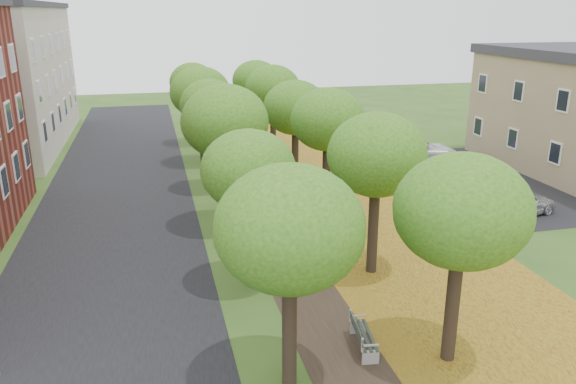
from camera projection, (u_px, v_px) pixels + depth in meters
ground at (364, 371)px, 15.96m from camera, size 120.00×120.00×0.00m
street_asphalt at (115, 215)px, 28.12m from camera, size 8.00×70.00×0.01m
footpath at (262, 203)px, 29.82m from camera, size 3.20×70.00×0.01m
leaf_verge at (351, 196)px, 30.95m from camera, size 7.50×70.00×0.01m
parking_lot at (478, 181)px, 33.80m from camera, size 9.00×16.00×0.01m
tree_row_west at (217, 119)px, 27.89m from camera, size 3.67×33.67×6.25m
tree_row_east at (310, 115)px, 28.98m from camera, size 3.67×33.67×6.25m
bench at (362, 335)px, 16.90m from camera, size 0.76×1.85×0.85m
car_silver at (521, 203)px, 27.91m from camera, size 4.13×2.50×1.32m
car_red at (461, 184)px, 30.97m from camera, size 4.18×1.99×1.32m
car_grey at (466, 182)px, 31.12m from camera, size 4.81×2.04×1.39m
car_white at (421, 151)px, 38.14m from camera, size 5.49×3.34×1.42m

